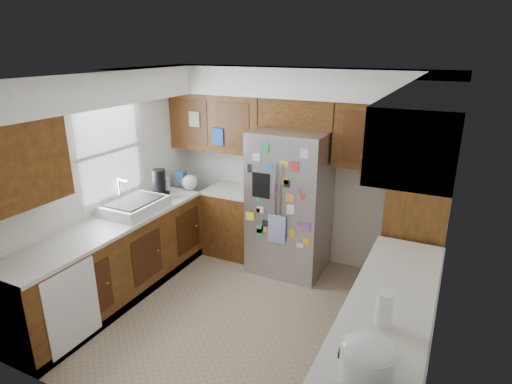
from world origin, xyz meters
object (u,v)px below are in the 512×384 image
Objects in this scene: paper_towel at (384,309)px; pantry at (419,210)px; fridge at (290,202)px; rice_cooker at (368,358)px.

pantry is at bearing 89.82° from paper_towel.
fridge is 2.52m from paper_towel.
pantry is 2.53m from rice_cooker.
paper_towel is (-0.01, 0.55, -0.02)m from rice_cooker.
pantry is 6.59× the size of rice_cooker.
paper_towel is (-0.01, -1.98, -0.03)m from pantry.
paper_towel is (1.49, -2.03, 0.15)m from fridge.
rice_cooker is 0.55m from paper_towel.
pantry is 8.38× the size of paper_towel.
rice_cooker is at bearing -90.01° from pantry.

